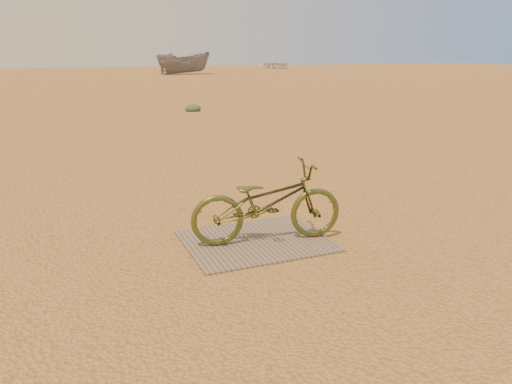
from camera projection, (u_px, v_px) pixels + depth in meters
name	position (u px, v px, depth m)	size (l,w,h in m)	color
ground	(239.00, 252.00, 5.07)	(120.00, 120.00, 0.00)	#CD8843
plywood_board	(256.00, 241.00, 5.34)	(1.49, 1.22, 0.02)	#817055
bicycle	(267.00, 203.00, 5.21)	(0.56, 1.61, 0.85)	#4B5521
boat_mid_right	(184.00, 63.00, 41.98)	(1.79, 4.75, 1.84)	slate
boat_far_right	(277.00, 64.00, 55.64)	(3.27, 4.58, 0.95)	silver
kale_b	(193.00, 111.00, 16.82)	(0.53, 0.53, 0.29)	#465F3D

